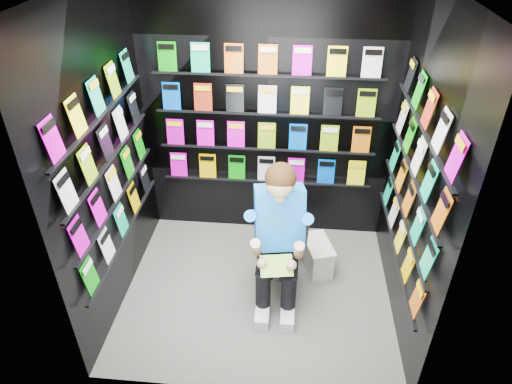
{
  "coord_description": "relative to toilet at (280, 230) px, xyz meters",
  "views": [
    {
      "loc": [
        0.27,
        -2.99,
        3.1
      ],
      "look_at": [
        -0.03,
        0.15,
        1.01
      ],
      "focal_mm": 32.0,
      "sensor_mm": 36.0,
      "label": 1
    }
  ],
  "objects": [
    {
      "name": "floor",
      "position": [
        -0.18,
        -0.47,
        -0.37
      ],
      "size": [
        2.4,
        2.4,
        0.0
      ],
      "primitive_type": "plane",
      "color": "#5D5D5A",
      "rests_on": "ground"
    },
    {
      "name": "wall_back",
      "position": [
        -0.18,
        0.53,
        0.93
      ],
      "size": [
        2.4,
        0.04,
        2.6
      ],
      "primitive_type": "cube",
      "color": "black",
      "rests_on": "floor"
    },
    {
      "name": "wall_front",
      "position": [
        -0.18,
        -1.47,
        0.93
      ],
      "size": [
        2.4,
        0.04,
        2.6
      ],
      "primitive_type": "cube",
      "color": "black",
      "rests_on": "floor"
    },
    {
      "name": "toilet",
      "position": [
        0.0,
        0.0,
        0.0
      ],
      "size": [
        0.54,
        0.81,
        0.73
      ],
      "primitive_type": "imported",
      "rotation": [
        0.0,
        0.0,
        3.31
      ],
      "color": "white",
      "rests_on": "floor"
    },
    {
      "name": "reader",
      "position": [
        0.0,
        -0.38,
        0.43
      ],
      "size": [
        0.69,
        0.9,
        1.51
      ],
      "primitive_type": null,
      "rotation": [
        0.0,
        0.0,
        0.16
      ],
      "color": "blue",
      "rests_on": "toilet"
    },
    {
      "name": "wall_left",
      "position": [
        -1.38,
        -0.47,
        0.93
      ],
      "size": [
        0.04,
        2.0,
        2.6
      ],
      "primitive_type": "cube",
      "color": "black",
      "rests_on": "floor"
    },
    {
      "name": "comics_left",
      "position": [
        -1.35,
        -0.47,
        0.94
      ],
      "size": [
        0.06,
        1.7,
        1.37
      ],
      "primitive_type": null,
      "color": "#C85E0F",
      "rests_on": "wall_left"
    },
    {
      "name": "longbox_lid",
      "position": [
        0.37,
        -0.1,
        -0.07
      ],
      "size": [
        0.34,
        0.45,
        0.03
      ],
      "primitive_type": "cube",
      "rotation": [
        0.0,
        0.0,
        0.3
      ],
      "color": "silver",
      "rests_on": "longbox"
    },
    {
      "name": "comics_back",
      "position": [
        -0.18,
        0.5,
        0.94
      ],
      "size": [
        2.1,
        0.06,
        1.37
      ],
      "primitive_type": null,
      "color": "#C85E0F",
      "rests_on": "wall_back"
    },
    {
      "name": "longbox",
      "position": [
        0.37,
        -0.1,
        -0.23
      ],
      "size": [
        0.31,
        0.42,
        0.28
      ],
      "primitive_type": "cube",
      "rotation": [
        0.0,
        0.0,
        0.3
      ],
      "color": "silver",
      "rests_on": "floor"
    },
    {
      "name": "held_comic",
      "position": [
        0.0,
        -0.73,
        0.21
      ],
      "size": [
        0.28,
        0.19,
        0.11
      ],
      "primitive_type": "cube",
      "rotation": [
        -0.96,
        0.0,
        0.16
      ],
      "color": "green",
      "rests_on": "reader"
    },
    {
      "name": "comics_right",
      "position": [
        0.99,
        -0.47,
        0.94
      ],
      "size": [
        0.06,
        1.7,
        1.37
      ],
      "primitive_type": null,
      "color": "#C85E0F",
      "rests_on": "wall_right"
    },
    {
      "name": "wall_right",
      "position": [
        1.02,
        -0.47,
        0.93
      ],
      "size": [
        0.04,
        2.0,
        2.6
      ],
      "primitive_type": "cube",
      "color": "black",
      "rests_on": "floor"
    }
  ]
}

